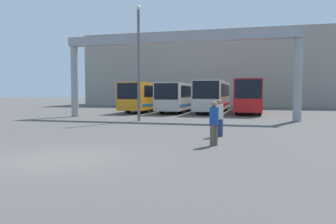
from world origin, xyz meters
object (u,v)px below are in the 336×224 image
Objects in this scene: bus_slot_3 at (249,94)px; bus_slot_1 at (179,96)px; lamp_post at (139,59)px; bus_slot_0 at (148,95)px; pedestrian_mid_left at (219,117)px; pedestrian_near_right at (214,122)px; bus_slot_2 at (213,95)px.

bus_slot_1 is at bearing -175.95° from bus_slot_3.
bus_slot_0 is at bearing 105.20° from lamp_post.
pedestrian_mid_left is at bearing -93.21° from bus_slot_3.
pedestrian_near_right is at bearing -55.69° from lamp_post.
pedestrian_mid_left is at bearing -138.64° from pedestrian_near_right.
bus_slot_3 reaches higher than pedestrian_near_right.
pedestrian_near_right is (2.60, -21.52, -0.92)m from bus_slot_2.
lamp_post is (-0.37, -11.76, 2.77)m from bus_slot_1.
lamp_post is (-6.58, 9.64, 3.59)m from pedestrian_near_right.
pedestrian_near_right is at bearing -83.11° from bus_slot_2.
bus_slot_3 is at bearing 6.35° from bus_slot_2.
bus_slot_0 reaches higher than pedestrian_near_right.
lamp_post is at bearing -108.53° from bus_slot_2.
pedestrian_near_right is 0.21× the size of lamp_post.
bus_slot_2 reaches higher than bus_slot_0.
bus_slot_0 is at bearing 176.88° from bus_slot_1.
bus_slot_1 reaches higher than pedestrian_near_right.
bus_slot_0 is 1.02× the size of bus_slot_2.
lamp_post is at bearing -121.74° from bus_slot_3.
pedestrian_near_right and pedestrian_mid_left have the same top height.
bus_slot_1 is 19.70m from pedestrian_mid_left.
lamp_post is (-7.59, -12.27, 2.61)m from bus_slot_3.
bus_slot_2 reaches higher than bus_slot_1.
lamp_post reaches higher than bus_slot_1.
bus_slot_1 is 0.92× the size of bus_slot_3.
bus_slot_3 is at bearing 79.41° from pedestrian_mid_left.
bus_slot_2 is 0.93× the size of bus_slot_3.
bus_slot_2 is 6.56× the size of pedestrian_mid_left.
bus_slot_3 is 19.27m from pedestrian_mid_left.
lamp_post is (-3.98, -11.87, 2.67)m from bus_slot_2.
bus_slot_0 is 21.29m from pedestrian_mid_left.
bus_slot_2 is (7.23, -0.09, 0.08)m from bus_slot_0.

